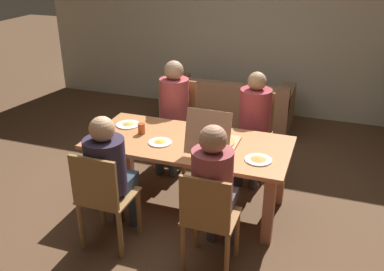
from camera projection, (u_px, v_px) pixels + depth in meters
name	position (u px, v px, depth m)	size (l,w,h in m)	color
ground_plane	(189.00, 204.00, 4.40)	(20.00, 20.00, 0.00)	brown
back_wall	(255.00, 26.00, 6.35)	(6.98, 0.12, 2.67)	beige
dining_table	(189.00, 152.00, 4.15)	(1.96, 0.91, 0.72)	#B87342
chair_0	(208.00, 218.00, 3.30)	(0.42, 0.39, 0.92)	#9B6839
person_0	(214.00, 184.00, 3.32)	(0.32, 0.52, 1.27)	#433B44
chair_1	(103.00, 197.00, 3.58)	(0.44, 0.42, 0.94)	olive
person_1	(109.00, 168.00, 3.60)	(0.35, 0.50, 1.21)	#2E3B47
chair_2	(178.00, 119.00, 5.06)	(0.42, 0.44, 1.01)	#976035
person_2	(173.00, 107.00, 4.85)	(0.33, 0.51, 1.29)	#313E47
chair_3	(255.00, 131.00, 4.83)	(0.38, 0.41, 0.95)	olive
person_3	(254.00, 118.00, 4.63)	(0.35, 0.52, 1.23)	#36313D
pizza_box_0	(214.00, 141.00, 3.97)	(0.41, 0.52, 0.43)	tan
plate_0	(128.00, 124.00, 4.45)	(0.25, 0.25, 0.03)	white
plate_1	(160.00, 142.00, 4.06)	(0.23, 0.23, 0.03)	white
plate_2	(258.00, 159.00, 3.73)	(0.24, 0.24, 0.03)	white
drinking_glass_0	(221.00, 156.00, 3.66)	(0.07, 0.07, 0.14)	silver
drinking_glass_1	(141.00, 129.00, 4.24)	(0.07, 0.07, 0.11)	#B74E26
couch	(227.00, 108.00, 6.17)	(1.83, 0.85, 0.75)	#9D6E50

